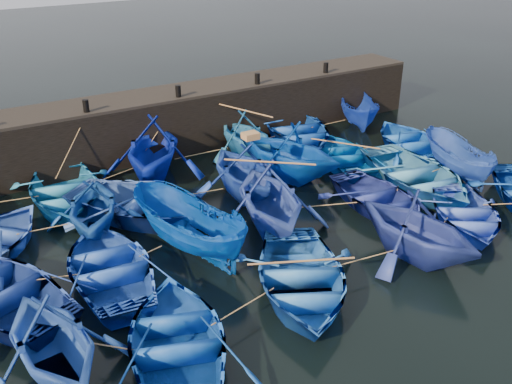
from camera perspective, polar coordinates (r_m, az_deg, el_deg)
ground at (r=18.56m, az=5.20°, el=-5.64°), size 120.00×120.00×0.00m
quay_wall at (r=26.36m, az=-8.40°, el=7.01°), size 26.00×2.50×2.50m
quay_top at (r=25.97m, az=-8.58°, el=9.74°), size 26.00×2.50×0.12m
bollard_1 at (r=23.84m, az=-16.65°, el=8.25°), size 0.24×0.24×0.50m
bollard_2 at (r=25.09m, az=-7.79°, el=9.96°), size 0.24×0.24×0.50m
bollard_3 at (r=26.89m, az=0.13°, el=11.27°), size 0.24×0.24×0.50m
bollard_4 at (r=29.13m, az=7.00°, el=12.24°), size 0.24×0.24×0.50m
boat_1 at (r=22.15m, az=-18.67°, el=0.17°), size 4.69×5.96×1.12m
boat_2 at (r=23.40m, az=-10.26°, el=4.44°), size 6.06×6.28×2.54m
boat_3 at (r=25.18m, az=-1.06°, el=5.85°), size 3.44×3.97×2.06m
boat_4 at (r=27.00m, az=4.04°, el=6.23°), size 5.53×6.70×1.21m
boat_5 at (r=29.25m, az=10.28°, el=7.91°), size 3.52×4.52×1.66m
boat_7 at (r=19.71m, az=-15.96°, el=-1.26°), size 4.47×4.77×2.01m
boat_8 at (r=20.33m, az=-11.11°, el=-1.13°), size 6.78×7.07×1.19m
boat_9 at (r=21.32m, az=-1.23°, el=2.32°), size 4.14×4.67×2.28m
boat_10 at (r=22.85m, az=3.26°, el=4.25°), size 5.53×5.90×2.50m
boat_11 at (r=24.71m, az=8.81°, el=3.73°), size 4.59×5.34×0.93m
boat_12 at (r=26.64m, az=15.33°, el=4.90°), size 4.83×5.84×1.05m
boat_14 at (r=17.20m, az=-14.36°, el=-7.16°), size 4.16×5.43×1.05m
boat_15 at (r=17.90m, az=-6.86°, el=-3.59°), size 3.05×5.05×1.83m
boat_16 at (r=19.00m, az=1.33°, el=-0.48°), size 5.18×5.62×2.46m
boat_17 at (r=21.07m, az=12.17°, el=-0.59°), size 3.58×4.80×0.95m
boat_18 at (r=22.98m, az=15.77°, el=1.63°), size 5.03×6.39×1.20m
boat_19 at (r=24.55m, az=19.42°, el=3.16°), size 2.42×4.30×1.57m
boat_20 at (r=14.08m, az=-19.85°, el=-13.75°), size 3.85×4.34×2.11m
boat_21 at (r=14.26m, az=-7.80°, el=-14.37°), size 5.06×5.92×1.04m
boat_22 at (r=16.16m, az=4.48°, el=-8.62°), size 5.71×6.36×1.09m
boat_23 at (r=18.12m, az=15.84°, el=-3.30°), size 4.25×4.76×2.27m
boat_24 at (r=20.85m, az=20.19°, el=-2.03°), size 5.14×5.50×0.93m
wooden_crate at (r=20.99m, az=-0.55°, el=5.65°), size 0.57×0.46×0.24m
mooring_ropes at (r=21.92m, az=-2.93°, el=2.25°), size 18.61×11.93×2.10m
loose_oars at (r=20.78m, az=3.46°, el=3.20°), size 9.31×11.82×1.58m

